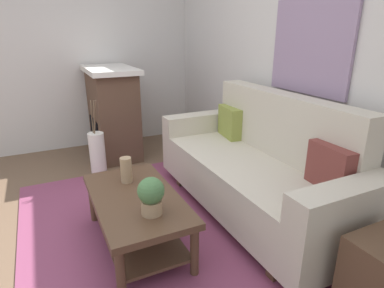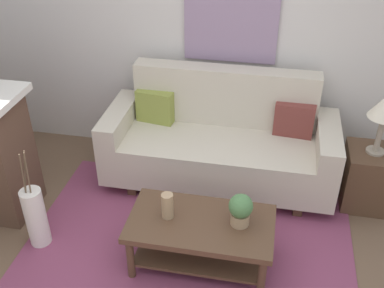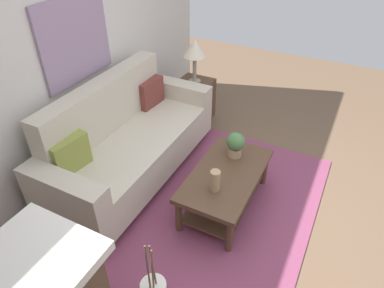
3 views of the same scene
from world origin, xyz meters
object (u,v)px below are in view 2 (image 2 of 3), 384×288
object	(u,v)px
couch	(220,142)
throw_pillow_maroon	(294,120)
tabletop_vase	(167,206)
potted_plant_tabletop	(241,209)
throw_pillow_olive	(155,107)
coffee_table	(201,233)
side_table	(368,178)
framed_painting	(231,21)
floor_vase	(36,218)

from	to	relation	value
couch	throw_pillow_maroon	bearing A→B (deg)	10.81
throw_pillow_maroon	tabletop_vase	distance (m)	1.54
throw_pillow_maroon	potted_plant_tabletop	distance (m)	1.27
throw_pillow_olive	coffee_table	size ratio (longest dim) A/B	0.33
couch	side_table	bearing A→B (deg)	-3.86
couch	throw_pillow_olive	size ratio (longest dim) A/B	5.95
coffee_table	throw_pillow_maroon	bearing A→B (deg)	62.43
potted_plant_tabletop	framed_painting	size ratio (longest dim) A/B	0.30
tabletop_vase	potted_plant_tabletop	distance (m)	0.55
couch	tabletop_vase	size ratio (longest dim) A/B	10.23
coffee_table	potted_plant_tabletop	distance (m)	0.39
tabletop_vase	coffee_table	bearing A→B (deg)	-1.33
tabletop_vase	side_table	world-z (taller)	tabletop_vase
throw_pillow_maroon	floor_vase	world-z (taller)	throw_pillow_maroon
potted_plant_tabletop	framed_painting	distance (m)	1.81
throw_pillow_olive	side_table	bearing A→B (deg)	-6.14
throw_pillow_maroon	tabletop_vase	world-z (taller)	throw_pillow_maroon
side_table	couch	bearing A→B (deg)	176.14
tabletop_vase	floor_vase	size ratio (longest dim) A/B	0.39
throw_pillow_maroon	side_table	world-z (taller)	throw_pillow_maroon
framed_painting	potted_plant_tabletop	bearing A→B (deg)	-78.97
tabletop_vase	framed_painting	size ratio (longest dim) A/B	0.24
couch	coffee_table	size ratio (longest dim) A/B	1.95
side_table	framed_painting	size ratio (longest dim) A/B	0.65
potted_plant_tabletop	floor_vase	size ratio (longest dim) A/B	0.48
throw_pillow_maroon	floor_vase	size ratio (longest dim) A/B	0.66
couch	framed_painting	bearing A→B (deg)	90.00
couch	coffee_table	xyz separation A→B (m)	(0.02, -1.11, -0.12)
tabletop_vase	side_table	size ratio (longest dim) A/B	0.37
coffee_table	tabletop_vase	xyz separation A→B (m)	(-0.26, 0.01, 0.22)
couch	tabletop_vase	xyz separation A→B (m)	(-0.24, -1.11, 0.10)
tabletop_vase	floor_vase	bearing A→B (deg)	-177.32
throw_pillow_olive	potted_plant_tabletop	distance (m)	1.55
side_table	floor_vase	bearing A→B (deg)	-158.49
throw_pillow_olive	coffee_table	world-z (taller)	throw_pillow_olive
coffee_table	framed_painting	distance (m)	1.95
couch	throw_pillow_olive	distance (m)	0.72
floor_vase	framed_painting	distance (m)	2.41
throw_pillow_olive	floor_vase	xyz separation A→B (m)	(-0.67, -1.28, -0.41)
throw_pillow_maroon	framed_painting	bearing A→B (deg)	152.74
potted_plant_tabletop	floor_vase	bearing A→B (deg)	-177.35
side_table	framed_painting	xyz separation A→B (m)	(-1.37, 0.56, 1.18)
throw_pillow_olive	throw_pillow_maroon	size ratio (longest dim) A/B	1.00
couch	tabletop_vase	bearing A→B (deg)	-102.34
throw_pillow_olive	framed_painting	bearing A→B (deg)	27.26
throw_pillow_maroon	potted_plant_tabletop	xyz separation A→B (m)	(-0.36, -1.21, -0.11)
coffee_table	framed_painting	xyz separation A→B (m)	(-0.02, 1.58, 1.15)
throw_pillow_maroon	potted_plant_tabletop	size ratio (longest dim) A/B	1.37
couch	framed_painting	distance (m)	1.13
coffee_table	floor_vase	size ratio (longest dim) A/B	2.03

